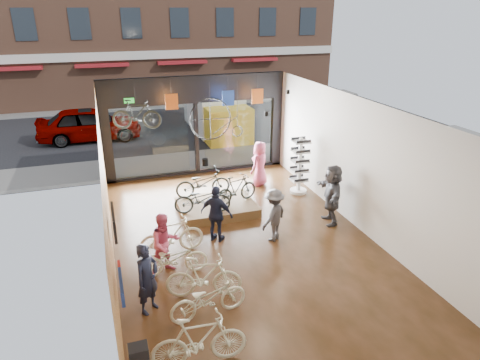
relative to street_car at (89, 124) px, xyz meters
name	(u,v)px	position (x,y,z in m)	size (l,w,h in m)	color
ground_plane	(247,247)	(4.01, -12.00, -0.85)	(7.00, 12.00, 0.04)	black
ceiling	(248,109)	(4.01, -12.00, 2.99)	(7.00, 12.00, 0.04)	black
wall_left	(106,200)	(0.49, -12.00, 1.07)	(0.04, 12.00, 3.80)	#A56B3B
wall_right	(365,168)	(7.53, -12.00, 1.07)	(0.04, 12.00, 3.80)	beige
wall_back	(393,344)	(4.01, -18.02, 1.07)	(7.00, 0.04, 3.80)	beige
storefront	(196,126)	(4.01, -6.00, 1.07)	(7.00, 0.26, 3.80)	black
exit_sign	(129,101)	(1.61, -6.12, 2.22)	(0.35, 0.06, 0.18)	#198C26
street_road	(163,120)	(4.01, 3.00, -0.84)	(30.00, 18.00, 0.02)	black
sidewalk_near	(191,161)	(4.01, -4.80, -0.77)	(30.00, 2.40, 0.12)	slate
sidewalk_far	(154,105)	(4.01, 7.00, -0.77)	(30.00, 2.00, 0.12)	slate
street_car	(89,124)	(0.00, 0.00, 0.00)	(1.96, 4.86, 1.66)	gray
box_truck	(218,110)	(6.23, -1.00, 0.46)	(2.19, 6.56, 2.58)	silver
floor_bike_1	(199,341)	(1.83, -15.68, -0.30)	(0.50, 1.77, 1.06)	beige
floor_bike_2	(208,298)	(2.31, -14.44, -0.38)	(0.59, 1.69, 0.89)	beige
floor_bike_3	(204,277)	(2.37, -13.77, -0.31)	(0.48, 1.72, 1.03)	beige
floor_bike_4	(174,259)	(1.88, -12.68, -0.39)	(0.58, 1.67, 0.88)	beige
floor_bike_5	(171,236)	(2.00, -11.73, -0.31)	(0.49, 1.74, 1.05)	beige
display_platform	(217,207)	(3.80, -9.66, -0.68)	(2.40, 1.80, 0.30)	#4A2D1A
display_bike_left	(202,199)	(3.22, -10.16, -0.08)	(0.59, 1.71, 0.90)	black
display_bike_mid	(236,189)	(4.41, -9.80, -0.07)	(0.43, 1.54, 0.92)	black
display_bike_right	(203,183)	(3.52, -8.99, -0.06)	(0.63, 1.80, 0.95)	black
customer_0	(147,279)	(1.14, -13.87, -0.02)	(0.59, 0.39, 1.62)	#161C33
customer_1	(165,244)	(1.73, -12.51, -0.04)	(0.77, 0.60, 1.58)	#CC4C72
customer_2	(217,214)	(3.32, -11.42, -0.01)	(0.96, 0.40, 1.64)	#161C33
customer_3	(274,215)	(4.84, -11.87, -0.06)	(0.99, 0.57, 1.53)	#3F3F44
customer_4	(260,164)	(5.89, -7.98, 0.00)	(0.81, 0.53, 1.65)	#CC4C72
customer_5	(332,194)	(6.89, -11.43, 0.10)	(1.72, 0.55, 1.85)	#3F3F44
sunglasses_rack	(300,166)	(6.96, -9.07, 0.17)	(0.59, 0.49, 2.01)	white
wall_merch	(126,314)	(0.63, -15.50, 0.47)	(0.40, 2.40, 2.60)	navy
penny_farthing	(219,120)	(4.46, -7.68, 1.67)	(1.85, 0.06, 1.48)	black
hung_bike	(137,114)	(1.69, -7.80, 2.10)	(0.45, 1.58, 0.95)	black
jersey_left	(172,102)	(3.00, -6.80, 2.22)	(0.45, 0.03, 0.55)	#CC5919
jersey_mid	(228,98)	(5.07, -6.80, 2.22)	(0.45, 0.03, 0.55)	#1E3F99
jersey_right	(257,96)	(6.20, -6.80, 2.22)	(0.45, 0.03, 0.55)	#CC5919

